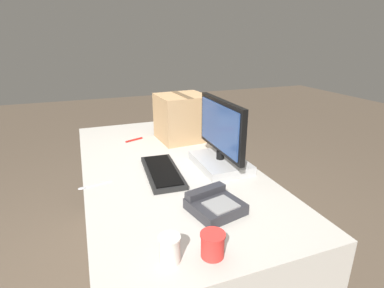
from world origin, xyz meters
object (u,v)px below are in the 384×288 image
Objects in this scene: desk_phone at (214,204)px; cardboard_box at (182,117)px; paper_cup_left at (170,249)px; spoon at (89,186)px; paper_cup_right at (213,245)px; pen_marker at (134,140)px; keyboard at (162,172)px; monitor at (220,144)px.

cardboard_box reaches higher than desk_phone.
cardboard_box is at bearing 156.15° from desk_phone.
paper_cup_left is 0.57× the size of spoon.
paper_cup_right reaches higher than spoon.
paper_cup_right is 0.52× the size of spoon.
cardboard_box is 2.70× the size of pen_marker.
cardboard_box is at bearing 154.42° from keyboard.
desk_phone is at bearing 130.78° from paper_cup_left.
pen_marker is (-1.00, -0.15, -0.02)m from desk_phone.
keyboard is 2.62× the size of spoon.
spoon is at bearing -143.18° from desk_phone.
paper_cup_right is at bearing 107.04° from spoon.
cardboard_box is at bearing -175.49° from monitor.
monitor reaches higher than paper_cup_right.
paper_cup_left is (0.64, -0.15, 0.03)m from keyboard.
paper_cup_right is (0.02, 0.14, -0.00)m from paper_cup_left.
paper_cup_right is (0.66, -0.01, 0.03)m from keyboard.
monitor is at bearing 152.49° from paper_cup_right.
keyboard is 0.59m from pen_marker.
spoon is (-0.65, -0.36, -0.04)m from paper_cup_right.
monitor reaches higher than keyboard.
pen_marker is (-0.08, -0.33, -0.15)m from cardboard_box.
paper_cup_left is (0.62, -0.48, -0.09)m from monitor.
paper_cup_right reaches higher than keyboard.
monitor reaches higher than paper_cup_left.
desk_phone is at bearing 154.12° from paper_cup_right.
paper_cup_left is at bearing -37.35° from monitor.
paper_cup_right is at bearing -39.00° from desk_phone.
paper_cup_left is 1.23m from pen_marker.
spoon is 0.48× the size of cardboard_box.
monitor is at bearing 4.51° from cardboard_box.
pen_marker is (-1.23, 0.11, -0.04)m from paper_cup_left.
monitor is at bearing 167.99° from spoon.
cardboard_box reaches higher than pen_marker.
paper_cup_left is (0.22, -0.26, 0.02)m from desk_phone.
monitor is at bearing -80.00° from pen_marker.
desk_phone is at bearing 128.06° from spoon.
paper_cup_left is 0.75× the size of pen_marker.
monitor is 1.40× the size of cardboard_box.
spoon is 1.30× the size of pen_marker.
desk_phone is at bearing -10.74° from cardboard_box.
paper_cup_left is 0.28× the size of cardboard_box.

